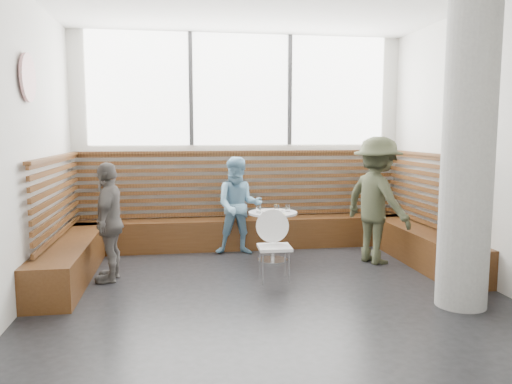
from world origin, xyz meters
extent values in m
cube|color=silver|center=(0.00, 0.00, 1.60)|extent=(5.00, 5.00, 3.20)
cube|color=black|center=(0.00, 0.00, 0.00)|extent=(5.00, 5.00, 0.01)
cube|color=white|center=(0.00, 2.48, 2.38)|extent=(4.50, 0.02, 1.65)
cube|color=#3F3F42|center=(-0.75, 2.46, 2.38)|extent=(0.06, 0.04, 1.65)
cube|color=#3F3F42|center=(0.75, 2.46, 2.38)|extent=(0.06, 0.04, 1.65)
cube|color=#3F240F|center=(0.00, 2.25, 0.23)|extent=(5.00, 0.50, 0.45)
cube|color=#3F240F|center=(-2.25, 1.25, 0.23)|extent=(0.50, 2.50, 0.45)
cube|color=#3F240F|center=(2.25, 1.25, 0.23)|extent=(0.50, 2.50, 0.45)
cube|color=#442611|center=(0.00, 2.42, 0.95)|extent=(4.88, 0.08, 0.98)
cube|color=#442611|center=(-2.42, 1.25, 0.95)|extent=(0.08, 2.38, 0.98)
cube|color=#442611|center=(2.42, 1.25, 0.95)|extent=(0.08, 2.38, 0.98)
cylinder|color=gray|center=(1.85, -0.60, 1.60)|extent=(0.50, 0.50, 3.20)
cylinder|color=white|center=(-2.46, 0.40, 2.30)|extent=(0.03, 0.50, 0.50)
cylinder|color=silver|center=(0.29, 1.40, 0.01)|extent=(0.41, 0.41, 0.02)
cylinder|color=silver|center=(0.29, 1.40, 0.34)|extent=(0.06, 0.06, 0.65)
cylinder|color=#B7B7BA|center=(0.29, 1.40, 0.66)|extent=(0.66, 0.66, 0.03)
cube|color=white|center=(0.14, 0.49, 0.41)|extent=(0.38, 0.36, 0.04)
cylinder|color=white|center=(0.14, 0.65, 0.63)|extent=(0.40, 0.09, 0.39)
cylinder|color=silver|center=(-0.01, 0.36, 0.19)|extent=(0.02, 0.02, 0.39)
cylinder|color=silver|center=(0.29, 0.36, 0.19)|extent=(0.02, 0.02, 0.39)
cylinder|color=silver|center=(-0.01, 0.63, 0.19)|extent=(0.02, 0.02, 0.39)
cylinder|color=silver|center=(0.29, 0.63, 0.19)|extent=(0.02, 0.02, 0.39)
imported|color=#393E29|center=(1.65, 1.13, 0.84)|extent=(0.98, 1.24, 1.69)
imported|color=#70A2C3|center=(-0.11, 1.87, 0.70)|extent=(0.73, 0.59, 1.39)
imported|color=#605B57|center=(-1.77, 0.85, 0.70)|extent=(0.41, 0.85, 1.40)
cylinder|color=white|center=(0.17, 1.49, 0.68)|extent=(0.18, 0.18, 0.01)
cylinder|color=white|center=(0.36, 1.51, 0.68)|extent=(0.19, 0.19, 0.01)
cylinder|color=white|center=(0.09, 1.35, 0.73)|extent=(0.06, 0.06, 0.10)
cylinder|color=white|center=(0.32, 1.32, 0.73)|extent=(0.07, 0.07, 0.11)
cylinder|color=white|center=(0.50, 1.43, 0.72)|extent=(0.06, 0.06, 0.10)
cube|color=#A5C64C|center=(0.30, 1.23, 0.68)|extent=(0.25, 0.20, 0.00)
camera|label=1|loc=(-0.95, -5.11, 1.76)|focal=35.00mm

